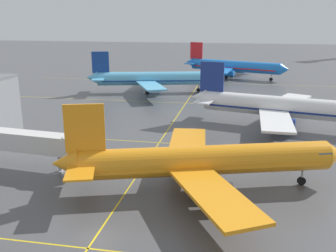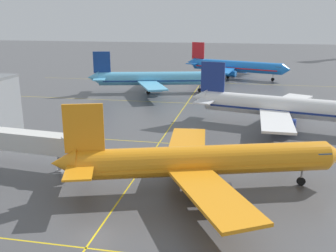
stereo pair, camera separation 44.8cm
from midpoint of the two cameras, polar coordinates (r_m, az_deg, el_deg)
The scene contains 7 objects.
ground_plane at distance 41.58m, azimuth -10.57°, elevation -15.74°, with size 600.00×600.00×0.00m, color #4C4C4F.
airliner_front_gate at distance 49.30m, azimuth 5.23°, elevation -5.13°, with size 36.92×31.54×11.73m.
airliner_second_row at distance 80.17m, azimuth 17.14°, elevation 2.63°, with size 39.86×33.87×12.48m.
airliner_third_row at distance 113.86m, azimuth -2.08°, elevation 6.97°, with size 38.05×32.38×11.96m.
airliner_far_left_stand at distance 143.74m, azimuth 9.91°, elevation 8.64°, with size 38.16×32.67×12.23m.
taxiway_markings at distance 84.37m, azimuth 1.28°, elevation 1.00°, with size 115.07×145.69×0.01m.
jet_bridge at distance 59.21m, azimuth -18.77°, elevation -2.26°, with size 20.32×4.87×5.58m.
Camera 2 is at (14.15, -32.66, 21.58)m, focal length 41.47 mm.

